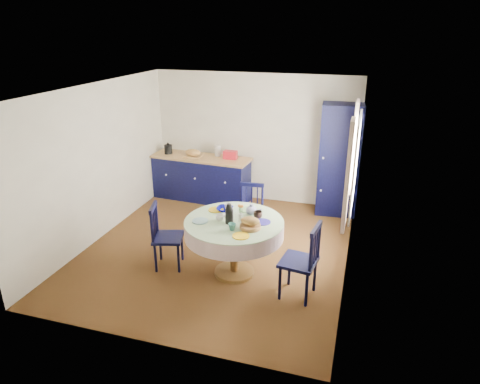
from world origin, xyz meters
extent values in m
plane|color=black|center=(0.00, 0.00, 0.00)|extent=(4.50, 4.50, 0.00)
plane|color=white|center=(0.00, 0.00, 2.50)|extent=(4.50, 4.50, 0.00)
cube|color=beige|center=(0.00, 2.25, 1.25)|extent=(4.00, 0.02, 2.50)
cube|color=beige|center=(-2.00, 0.00, 1.25)|extent=(0.02, 4.50, 2.50)
cube|color=beige|center=(2.00, 0.00, 1.25)|extent=(0.02, 4.50, 2.50)
plane|color=white|center=(2.00, 0.30, 1.50)|extent=(0.00, 1.20, 1.20)
cube|color=#F1E4CC|center=(1.92, -0.40, 1.55)|extent=(0.05, 0.34, 1.45)
cube|color=#F1E4CC|center=(1.92, 1.00, 1.55)|extent=(0.05, 0.34, 1.45)
cube|color=black|center=(-1.00, 1.90, 0.42)|extent=(1.97, 0.71, 0.85)
cube|color=tan|center=(-1.00, 1.90, 0.87)|extent=(2.03, 0.75, 0.04)
cube|color=maroon|center=(-0.39, 1.90, 0.97)|extent=(0.27, 0.16, 0.16)
cube|color=tan|center=(-1.16, 1.88, 0.90)|extent=(0.36, 0.26, 0.02)
ellipsoid|color=tan|center=(-1.16, 1.88, 0.98)|extent=(0.31, 0.20, 0.13)
cylinder|color=silver|center=(-0.69, 2.03, 1.00)|extent=(0.12, 0.12, 0.22)
cube|color=black|center=(1.66, 2.00, 1.03)|extent=(0.76, 0.57, 2.05)
cylinder|color=white|center=(1.38, 1.74, 1.13)|extent=(0.04, 0.02, 0.04)
cylinder|color=white|center=(1.38, 1.74, 0.51)|extent=(0.04, 0.02, 0.04)
cylinder|color=#553918|center=(0.48, -0.61, 0.03)|extent=(0.57, 0.57, 0.05)
cylinder|color=#553918|center=(0.48, -0.61, 0.41)|extent=(0.12, 0.12, 0.76)
cylinder|color=#553918|center=(0.48, -0.61, 0.80)|extent=(1.31, 1.31, 0.03)
cylinder|color=white|center=(0.48, -0.61, 0.71)|extent=(1.37, 1.37, 0.22)
cylinder|color=silver|center=(0.48, -0.61, 0.82)|extent=(1.37, 1.37, 0.01)
cylinder|color=#7EACB1|center=(0.04, -0.75, 0.83)|extent=(0.22, 0.22, 0.01)
cylinder|color=yellow|center=(0.70, -1.02, 0.83)|extent=(0.22, 0.22, 0.01)
cylinder|color=navy|center=(0.87, -0.54, 0.83)|extent=(0.22, 0.22, 0.01)
cylinder|color=#77A766|center=(0.55, -0.20, 0.83)|extent=(0.22, 0.22, 0.01)
cylinder|color=yellow|center=(0.12, -0.34, 0.83)|extent=(0.22, 0.22, 0.01)
cylinder|color=#A56B42|center=(0.75, -0.76, 0.85)|extent=(0.28, 0.28, 0.05)
ellipsoid|color=tan|center=(0.75, -0.76, 0.93)|extent=(0.26, 0.16, 0.11)
cube|color=silver|center=(0.33, -0.50, 0.85)|extent=(0.10, 0.07, 0.04)
cylinder|color=black|center=(-0.29, -0.81, 0.22)|extent=(0.04, 0.04, 0.44)
cylinder|color=black|center=(-0.38, -0.47, 0.22)|extent=(0.04, 0.04, 0.44)
cylinder|color=black|center=(-0.61, -0.89, 0.22)|extent=(0.04, 0.04, 0.44)
cylinder|color=black|center=(-0.70, -0.56, 0.22)|extent=(0.04, 0.04, 0.44)
cube|color=black|center=(-0.50, -0.68, 0.46)|extent=(0.51, 0.53, 0.04)
cylinder|color=black|center=(-0.63, -0.90, 0.71)|extent=(0.04, 0.04, 0.49)
cylinder|color=black|center=(-0.72, -0.56, 0.71)|extent=(0.04, 0.04, 0.49)
cube|color=black|center=(-0.67, -0.73, 0.94)|extent=(0.14, 0.39, 0.06)
cylinder|color=black|center=(-0.65, -0.82, 0.69)|extent=(0.02, 0.02, 0.41)
cylinder|color=black|center=(-0.67, -0.73, 0.69)|extent=(0.02, 0.02, 0.41)
cylinder|color=black|center=(-0.70, -0.64, 0.69)|extent=(0.02, 0.02, 0.41)
cylinder|color=black|center=(0.26, 0.19, 0.22)|extent=(0.04, 0.04, 0.44)
cylinder|color=black|center=(0.61, 0.21, 0.22)|extent=(0.04, 0.04, 0.44)
cylinder|color=black|center=(0.24, 0.52, 0.22)|extent=(0.04, 0.04, 0.44)
cylinder|color=black|center=(0.59, 0.54, 0.22)|extent=(0.04, 0.04, 0.44)
cube|color=black|center=(0.43, 0.37, 0.46)|extent=(0.45, 0.43, 0.04)
cylinder|color=black|center=(0.24, 0.54, 0.71)|extent=(0.04, 0.04, 0.49)
cylinder|color=black|center=(0.59, 0.56, 0.71)|extent=(0.04, 0.04, 0.49)
cube|color=black|center=(0.42, 0.55, 0.93)|extent=(0.39, 0.06, 0.06)
cylinder|color=black|center=(0.32, 0.55, 0.69)|extent=(0.02, 0.02, 0.41)
cylinder|color=black|center=(0.42, 0.55, 0.69)|extent=(0.02, 0.02, 0.41)
cylinder|color=black|center=(0.51, 0.56, 0.69)|extent=(0.02, 0.02, 0.41)
cylinder|color=black|center=(1.28, -0.66, 0.24)|extent=(0.04, 0.04, 0.48)
cylinder|color=black|center=(1.23, -1.03, 0.24)|extent=(0.04, 0.04, 0.48)
cylinder|color=black|center=(1.63, -0.71, 0.24)|extent=(0.04, 0.04, 0.48)
cylinder|color=black|center=(1.58, -1.08, 0.24)|extent=(0.04, 0.04, 0.48)
cube|color=black|center=(1.43, -0.87, 0.50)|extent=(0.50, 0.52, 0.04)
cylinder|color=black|center=(1.65, -0.71, 0.76)|extent=(0.04, 0.04, 0.53)
cylinder|color=black|center=(1.60, -1.08, 0.76)|extent=(0.04, 0.04, 0.53)
cube|color=black|center=(1.62, -0.90, 1.01)|extent=(0.10, 0.42, 0.07)
cylinder|color=black|center=(1.64, -0.80, 0.74)|extent=(0.02, 0.02, 0.44)
cylinder|color=black|center=(1.62, -0.90, 0.74)|extent=(0.02, 0.02, 0.44)
cylinder|color=black|center=(1.61, -0.99, 0.74)|extent=(0.02, 0.02, 0.44)
imported|color=silver|center=(0.29, -0.66, 0.87)|extent=(0.11, 0.11, 0.09)
imported|color=#326F6A|center=(0.54, -0.88, 0.88)|extent=(0.10, 0.10, 0.09)
imported|color=black|center=(0.77, -0.43, 0.88)|extent=(0.13, 0.13, 0.10)
imported|color=silver|center=(0.27, -0.26, 0.87)|extent=(0.10, 0.10, 0.09)
imported|color=#080A7D|center=(0.25, -0.32, 0.86)|extent=(0.23, 0.23, 0.06)
camera|label=1|loc=(2.08, -5.64, 3.33)|focal=32.00mm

